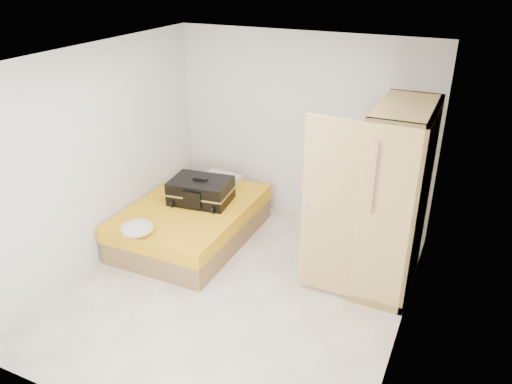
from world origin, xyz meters
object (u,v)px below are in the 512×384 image
at_px(wardrobe, 390,204).
at_px(suitcase, 201,191).
at_px(bed, 192,222).
at_px(round_cushion, 137,228).
at_px(person, 325,204).

height_order(wardrobe, suitcase, wardrobe).
bearing_deg(wardrobe, suitcase, 178.77).
xyz_separation_m(wardrobe, suitcase, (-2.43, 0.05, -0.35)).
xyz_separation_m(bed, round_cushion, (-0.17, -0.90, 0.32)).
relative_size(wardrobe, suitcase, 2.47).
height_order(bed, person, person).
xyz_separation_m(bed, person, (1.78, 0.06, 0.61)).
bearing_deg(round_cushion, wardrobe, 20.50).
height_order(bed, wardrobe, wardrobe).
height_order(person, round_cushion, person).
bearing_deg(suitcase, person, -10.27).
relative_size(wardrobe, person, 1.22).
xyz_separation_m(bed, suitcase, (0.07, 0.15, 0.40)).
distance_m(wardrobe, person, 0.73).
distance_m(bed, round_cushion, 0.97).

